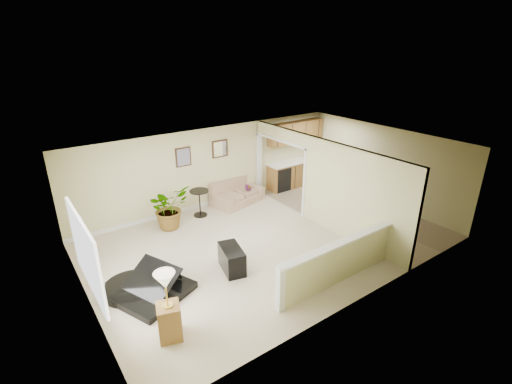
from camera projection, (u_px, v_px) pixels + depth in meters
floor at (269, 240)px, 9.87m from camera, size 9.00×9.00×0.00m
back_wall at (212, 167)px, 11.65m from camera, size 9.00×0.04×2.50m
front_wall at (365, 247)px, 7.13m from camera, size 9.00×0.04×2.50m
left_wall at (81, 252)px, 6.97m from camera, size 0.04×6.00×2.50m
right_wall at (382, 165)px, 11.81m from camera, size 0.04×6.00×2.50m
ceiling at (271, 150)px, 8.92m from camera, size 9.00×6.00×0.04m
kitchen_vinyl at (349, 211)px, 11.56m from camera, size 2.70×6.00×0.01m
interior_partition at (315, 181)px, 10.56m from camera, size 0.18×5.99×2.50m
pony_half_wall at (337, 262)px, 7.98m from camera, size 3.42×0.22×1.00m
left_window at (86, 254)px, 6.53m from camera, size 0.05×2.15×1.45m
wall_art_left at (183, 157)px, 10.93m from camera, size 0.48×0.04×0.58m
wall_mirror at (220, 149)px, 11.58m from camera, size 0.55×0.04×0.55m
kitchen_cabinets at (294, 163)px, 13.31m from camera, size 2.36×0.65×2.33m
piano at (148, 271)px, 7.61m from camera, size 1.97×1.94×1.32m
piano_bench at (232, 259)px, 8.51m from camera, size 0.62×0.93×0.57m
loveseat at (236, 192)px, 12.09m from camera, size 1.86×1.28×0.95m
accent_table at (200, 200)px, 11.08m from camera, size 0.56×0.56×0.82m
palm_plant at (169, 208)px, 10.35m from camera, size 1.34×1.24×1.23m
small_plant at (248, 194)px, 12.21m from camera, size 0.40×0.40×0.56m
lamp_stand at (168, 311)px, 6.44m from camera, size 0.50×0.50×1.36m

